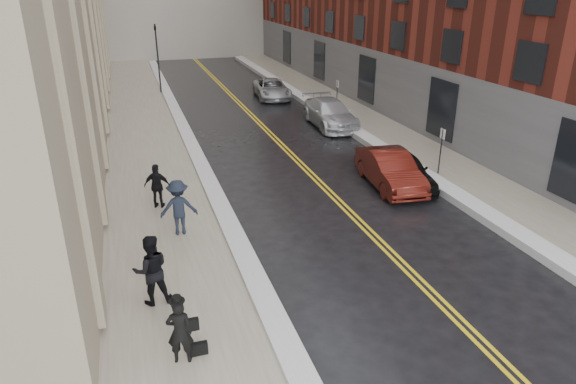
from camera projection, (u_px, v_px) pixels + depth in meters
ground at (350, 306)px, 14.10m from camera, size 160.00×160.00×0.00m
sidewalk_left at (147, 148)px, 26.89m from camera, size 4.00×64.00×0.15m
sidewalk_right at (379, 127)px, 30.64m from camera, size 3.00×64.00×0.15m
lane_stripe_a at (273, 138)px, 28.83m from camera, size 0.12×64.00×0.01m
lane_stripe_b at (277, 138)px, 28.89m from camera, size 0.12×64.00×0.01m
snow_ridge_left at (191, 143)px, 27.50m from camera, size 0.70×60.80×0.26m
snow_ridge_right at (351, 129)px, 30.10m from camera, size 0.85×60.80×0.30m
traffic_signal at (157, 53)px, 38.56m from camera, size 0.18×0.15×5.20m
parking_sign_near at (441, 148)px, 22.81m from camera, size 0.06×0.35×2.23m
parking_sign_far at (337, 94)px, 33.36m from camera, size 0.06×0.35×2.23m
car_black at (403, 170)px, 22.00m from camera, size 2.18×4.44×1.46m
car_maroon at (390, 169)px, 21.93m from camera, size 2.09×4.82×1.54m
car_silver_near at (330, 113)px, 30.90m from camera, size 2.40×5.54×1.59m
car_silver_far at (272, 89)px, 38.17m from camera, size 2.78×5.21×1.39m
pedestrian_main at (180, 332)px, 11.58m from camera, size 0.67×0.51×1.64m
pedestrian_a at (151, 270)px, 13.67m from camera, size 1.02×0.82×2.01m
pedestrian_b at (179, 207)px, 17.45m from camera, size 1.32×0.83×1.96m
pedestrian_c at (157, 186)px, 19.52m from camera, size 1.10×0.76×1.74m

